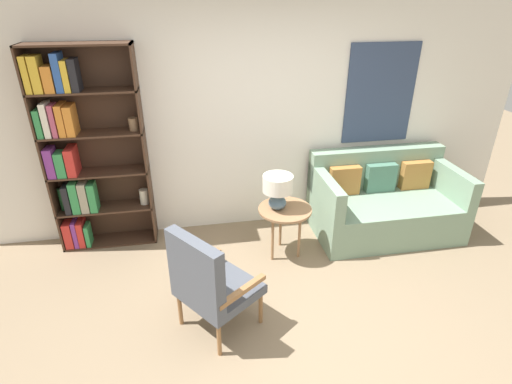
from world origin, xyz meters
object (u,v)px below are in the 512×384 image
at_px(couch, 383,203).
at_px(side_table, 285,213).
at_px(bookshelf, 81,152).
at_px(armchair, 207,281).
at_px(table_lamp, 278,188).

bearing_deg(couch, side_table, -166.52).
distance_m(couch, side_table, 1.32).
xyz_separation_m(bookshelf, couch, (3.32, -0.29, -0.76)).
height_order(couch, side_table, couch).
relative_size(armchair, couch, 0.59).
height_order(bookshelf, armchair, bookshelf).
height_order(bookshelf, side_table, bookshelf).
xyz_separation_m(couch, table_lamp, (-1.36, -0.29, 0.46)).
bearing_deg(table_lamp, armchair, -128.77).
xyz_separation_m(couch, side_table, (-1.28, -0.31, 0.16)).
height_order(armchair, couch, armchair).
bearing_deg(table_lamp, bookshelf, 163.33).
xyz_separation_m(armchair, side_table, (0.88, 0.98, -0.02)).
xyz_separation_m(side_table, table_lamp, (-0.08, 0.01, 0.29)).
distance_m(armchair, couch, 2.52).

